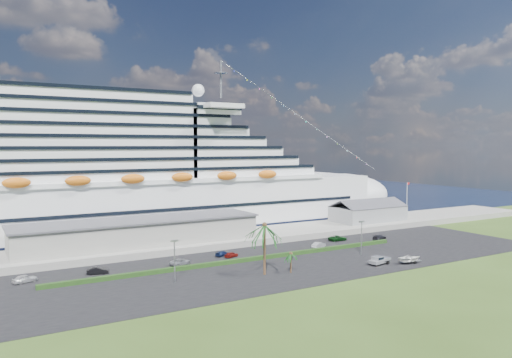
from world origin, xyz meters
TOP-DOWN VIEW (x-y plane):
  - ground at (0.00, 0.00)m, footprint 420.00×420.00m
  - asphalt_lot at (0.00, 11.00)m, footprint 140.00×38.00m
  - wharf at (0.00, 40.00)m, footprint 240.00×20.00m
  - water at (0.00, 130.00)m, footprint 420.00×160.00m
  - cruise_ship at (-21.53, 64.00)m, footprint 191.00×38.00m
  - terminal_building at (-25.00, 40.00)m, footprint 61.00×15.00m
  - port_shed at (52.00, 40.00)m, footprint 24.00×12.31m
  - flagpole at (70.04, 40.00)m, footprint 1.08×0.16m
  - hedge at (-8.00, 16.00)m, footprint 88.00×1.10m
  - lamp_post_left at (-28.00, 8.00)m, footprint 1.60×0.35m
  - lamp_post_right at (20.00, 8.00)m, footprint 1.60×0.35m
  - palm_tall at (-10.00, 4.00)m, footprint 8.82×8.82m
  - palm_short at (-4.50, 2.50)m, footprint 3.53×3.53m
  - parked_car_0 at (-53.16, 22.40)m, footprint 4.95×3.35m
  - parked_car_1 at (-39.53, 21.79)m, footprint 4.59×2.66m
  - parked_car_2 at (-21.80, 20.58)m, footprint 5.44×3.68m
  - parked_car_3 at (-9.62, 23.96)m, footprint 4.53×3.18m
  - parked_car_4 at (-8.46, 21.65)m, footprint 4.04×2.78m
  - parked_car_5 at (15.99, 19.70)m, footprint 4.88×3.21m
  - parked_car_6 at (26.63, 24.82)m, footprint 5.56×2.95m
  - parked_car_7 at (37.72, 20.12)m, footprint 5.28×3.28m
  - pickup_truck at (16.68, -1.52)m, footprint 5.69×2.88m
  - boat_trailer at (23.46, -4.21)m, footprint 6.40×4.61m

SIDE VIEW (x-z plane):
  - ground at x=0.00m, z-range 0.00..0.00m
  - water at x=0.00m, z-range 0.00..0.02m
  - asphalt_lot at x=0.00m, z-range 0.00..0.12m
  - hedge at x=-8.00m, z-range 0.12..1.02m
  - parked_car_3 at x=-9.62m, z-range 0.12..1.34m
  - parked_car_4 at x=-8.46m, z-range 0.12..1.40m
  - parked_car_2 at x=-21.80m, z-range 0.12..1.50m
  - parked_car_7 at x=37.72m, z-range 0.12..1.55m
  - parked_car_1 at x=-39.53m, z-range 0.12..1.55m
  - parked_car_6 at x=26.63m, z-range 0.12..1.61m
  - parked_car_5 at x=15.99m, z-range 0.12..1.64m
  - wharf at x=0.00m, z-range 0.00..1.80m
  - parked_car_0 at x=-53.16m, z-range 0.12..1.68m
  - pickup_truck at x=16.68m, z-range 0.21..2.12m
  - boat_trailer at x=23.46m, z-range 0.41..2.19m
  - palm_short at x=-4.50m, z-range 1.38..5.95m
  - port_shed at x=52.00m, z-range 0.71..8.08m
  - terminal_building at x=-25.00m, z-range 1.86..8.16m
  - lamp_post_left at x=-28.00m, z-range 1.21..9.48m
  - lamp_post_right at x=20.00m, z-range 1.21..9.48m
  - flagpole at x=70.04m, z-range 2.27..14.27m
  - palm_tall at x=-10.00m, z-range 3.64..14.77m
  - cruise_ship at x=-21.53m, z-range -10.31..43.69m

